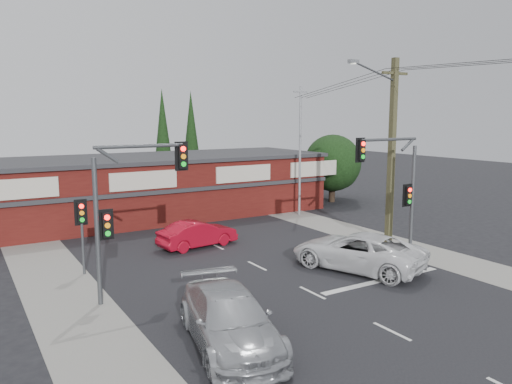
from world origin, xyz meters
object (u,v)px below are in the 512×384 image
silver_suv (230,319)px  utility_pole (390,145)px  red_sedan (198,234)px  white_suv (357,251)px  shop_building (139,187)px

silver_suv → utility_pole: bearing=38.4°
red_sedan → white_suv: bearing=-156.0°
red_sedan → shop_building: 9.38m
white_suv → silver_suv: 9.44m
utility_pole → silver_suv: bearing=-154.2°
utility_pole → shop_building: bearing=123.8°
red_sedan → utility_pole: utility_pole is taller
white_suv → red_sedan: bearing=-79.3°
silver_suv → shop_building: shop_building is taller
silver_suv → shop_building: 20.88m
white_suv → red_sedan: white_suv is taller
white_suv → utility_pole: size_ratio=0.61×
utility_pole → red_sedan: bearing=153.0°
shop_building → silver_suv: bearing=-101.0°
white_suv → silver_suv: bearing=2.5°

